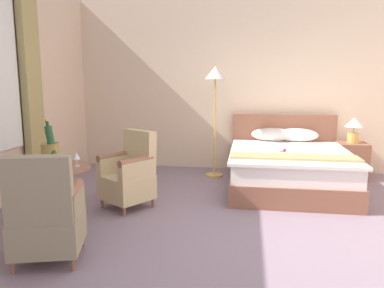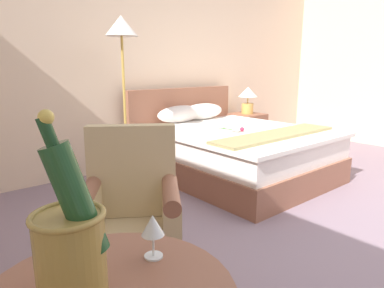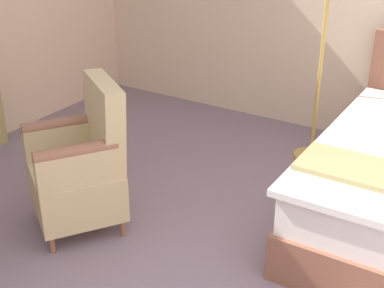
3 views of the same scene
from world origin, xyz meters
TOP-DOWN VIEW (x-y plane):
  - ground_plane at (0.00, 0.00)m, footprint 8.10×8.10m
  - wall_headboard_side at (0.00, 3.02)m, footprint 6.72×0.12m
  - bed at (0.30, 1.86)m, footprint 1.72×2.06m
  - nightstand at (1.37, 2.57)m, footprint 0.47×0.46m
  - bedside_lamp at (1.37, 2.57)m, footprint 0.29×0.29m
  - floor_lamp_brass at (-0.83, 2.38)m, footprint 0.33×0.33m
  - champagne_bucket at (-2.33, -0.05)m, footprint 0.19×0.19m
  - wine_glass_near_edge at (-2.06, -0.02)m, footprint 0.07×0.07m
  - armchair_by_window at (-1.73, 0.71)m, footprint 0.73×0.74m

SIDE VIEW (x-z plane):
  - ground_plane at x=0.00m, z-range 0.00..0.00m
  - nightstand at x=1.37m, z-range 0.00..0.58m
  - bed at x=0.30m, z-range -0.18..0.82m
  - armchair_by_window at x=-1.73m, z-range -0.06..0.89m
  - wine_glass_near_edge at x=-2.06m, z-range 0.71..0.85m
  - champagne_bucket at x=-2.33m, z-range 0.58..1.09m
  - bedside_lamp at x=1.37m, z-range 0.64..1.04m
  - wall_headboard_side at x=0.00m, z-range 0.00..2.97m
  - floor_lamp_brass at x=-0.83m, z-range 0.60..2.39m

